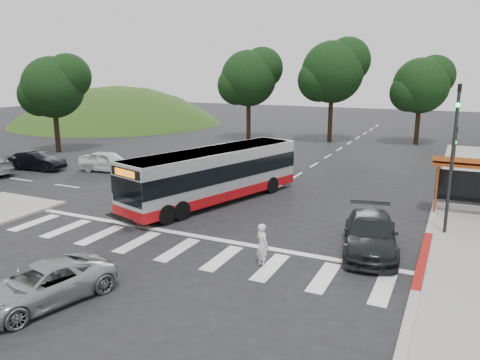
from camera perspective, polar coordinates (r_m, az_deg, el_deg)
The scene contains 19 objects.
ground at distance 23.24m, azimuth -0.89°, elevation -4.36°, with size 140.00×140.00×0.00m, color black.
sidewalk_east at distance 28.74m, azimuth 26.93°, elevation -2.25°, with size 4.00×40.00×0.12m, color gray.
curb_east at distance 28.73m, azimuth 22.96°, elevation -1.83°, with size 0.30×40.00×0.15m, color #9E9991.
curb_east_red at distance 19.19m, azimuth 21.42°, elevation -8.99°, with size 0.32×6.00×0.15m, color maroon.
hillside_nw at distance 65.44m, azimuth -14.66°, elevation 6.70°, with size 44.00×44.00×10.00m, color #203E14.
crosswalk_ladder at distance 19.14m, azimuth -7.58°, elevation -8.42°, with size 18.00×2.60×0.01m, color silver.
bus_shelter at distance 25.42m, azimuth 27.13°, elevation 1.17°, with size 4.20×1.60×2.86m.
traffic_signal_ne_tall at distance 21.58m, azimuth 24.57°, elevation 3.64°, with size 0.18×0.37×6.50m.
traffic_signal_ne_short at distance 28.71m, azimuth 24.63°, elevation 2.93°, with size 0.18×0.37×4.00m.
tree_north_a at distance 47.39m, azimuth 11.31°, elevation 12.91°, with size 6.60×6.15×10.17m.
tree_north_b at distance 48.08m, azimuth 21.27°, elevation 10.77°, with size 5.72×5.33×8.43m.
tree_north_c at distance 48.15m, azimuth 1.18°, elevation 12.41°, with size 6.16×5.74×9.30m.
tree_west_a at distance 43.63m, azimuth -21.72°, elevation 10.56°, with size 5.72×5.33×8.43m.
transit_bus at distance 25.31m, azimuth -3.18°, elevation 0.47°, with size 2.41×11.14×2.88m, color #ADB0B2, non-canonical shape.
pedestrian at distance 17.22m, azimuth 2.73°, elevation -7.93°, with size 0.60×0.39×1.64m, color white.
dark_sedan at distance 19.30m, azimuth 15.60°, elevation -6.34°, with size 2.03×4.99×1.45m, color black.
silver_suv_south at distance 15.94m, azimuth -22.93°, elevation -11.64°, with size 2.04×4.42×1.23m, color #9D9FA1.
west_car_white at distance 34.39m, azimuth -15.80°, elevation 2.19°, with size 1.70×4.22×1.44m, color silver.
west_car_black at distance 36.68m, azimuth -23.50°, elevation 2.20°, with size 1.45×4.16×1.37m, color black.
Camera 1 is at (9.80, -19.85, 7.06)m, focal length 35.00 mm.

